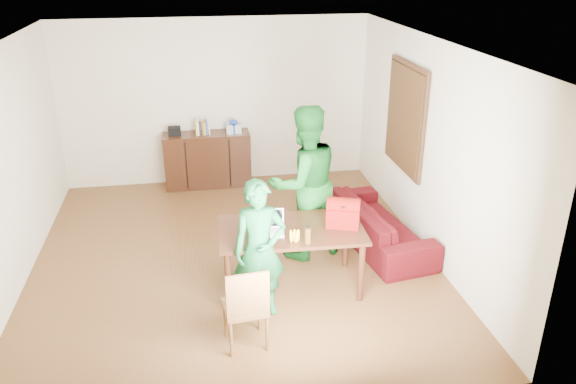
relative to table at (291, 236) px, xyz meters
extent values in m
cube|color=#482612|center=(-0.61, 0.78, -0.72)|extent=(5.00, 5.50, 0.10)
cube|color=white|center=(-0.61, 0.78, 2.08)|extent=(5.00, 5.50, 0.10)
cube|color=beige|center=(-0.61, 3.58, 0.68)|extent=(5.00, 0.10, 2.70)
cube|color=beige|center=(-0.61, -2.02, 0.68)|extent=(5.00, 0.10, 2.70)
cube|color=beige|center=(-3.16, 0.78, 0.68)|extent=(0.10, 5.50, 2.70)
cube|color=beige|center=(1.94, 0.78, 0.68)|extent=(0.10, 5.50, 2.70)
cube|color=#3F2614|center=(1.85, 1.48, 0.88)|extent=(0.04, 1.28, 1.48)
cube|color=#462C15|center=(1.82, 1.48, 0.88)|extent=(0.01, 1.18, 1.36)
cube|color=black|center=(-0.81, 3.29, -0.22)|extent=(1.40, 0.45, 0.90)
cube|color=black|center=(-1.31, 3.29, 0.30)|extent=(0.20, 0.14, 0.14)
cube|color=#BCB9C4|center=(-0.36, 3.29, 0.30)|extent=(0.24, 0.22, 0.14)
ellipsoid|color=#183FA2|center=(-0.36, 3.29, 0.41)|extent=(0.14, 0.14, 0.07)
cube|color=black|center=(0.00, 0.00, 0.08)|extent=(1.67, 0.99, 0.04)
cylinder|color=black|center=(-0.75, -0.35, -0.31)|extent=(0.07, 0.07, 0.72)
cylinder|color=black|center=(0.72, -0.41, -0.31)|extent=(0.07, 0.07, 0.72)
cylinder|color=black|center=(-0.72, 0.41, -0.31)|extent=(0.07, 0.07, 0.72)
cylinder|color=black|center=(0.75, 0.35, -0.31)|extent=(0.07, 0.07, 0.72)
cube|color=brown|center=(-0.63, -0.94, -0.25)|extent=(0.45, 0.43, 0.05)
cube|color=brown|center=(-0.61, -1.12, 0.01)|extent=(0.41, 0.07, 0.47)
imported|color=#145B2A|center=(-0.41, -0.42, 0.10)|extent=(0.57, 0.38, 1.53)
imported|color=#145A1B|center=(0.30, 0.75, 0.32)|extent=(1.14, 1.00, 1.98)
cube|color=white|center=(-0.26, -0.07, 0.10)|extent=(0.35, 0.27, 0.02)
cube|color=black|center=(-0.26, -0.07, 0.22)|extent=(0.33, 0.13, 0.21)
cylinder|color=#503312|center=(0.11, -0.37, 0.20)|extent=(0.07, 0.07, 0.20)
cube|color=#6B1007|center=(0.59, -0.05, 0.23)|extent=(0.42, 0.33, 0.27)
imported|color=#3B0B07|center=(1.34, 0.85, -0.38)|extent=(1.05, 2.05, 0.57)
camera|label=1|loc=(-1.01, -5.54, 2.99)|focal=35.00mm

